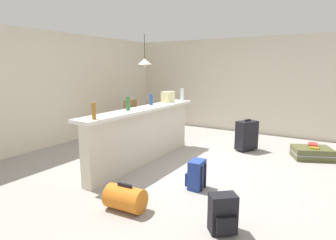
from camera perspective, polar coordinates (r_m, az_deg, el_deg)
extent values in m
cube|color=gray|center=(5.32, 3.24, -8.58)|extent=(13.00, 13.00, 0.05)
cube|color=beige|center=(7.01, -19.34, 6.14)|extent=(6.60, 0.10, 2.50)
cube|color=beige|center=(7.96, 11.87, 6.97)|extent=(0.10, 6.00, 2.50)
cube|color=beige|center=(5.12, -4.94, -3.45)|extent=(2.80, 0.20, 0.97)
cube|color=white|center=(5.02, -5.04, 2.20)|extent=(2.96, 0.40, 0.05)
cylinder|color=#9E661E|center=(4.00, -14.86, 1.78)|extent=(0.06, 0.06, 0.23)
cylinder|color=#2D6B38|center=(4.74, -8.17, 3.33)|extent=(0.07, 0.07, 0.23)
cylinder|color=#284C89|center=(5.35, -3.47, 4.15)|extent=(0.07, 0.07, 0.21)
cylinder|color=silver|center=(6.04, 2.91, 5.15)|extent=(0.07, 0.07, 0.27)
cube|color=beige|center=(5.81, -0.01, 4.72)|extent=(0.26, 0.18, 0.22)
cube|color=#4C331E|center=(6.83, -4.87, 2.12)|extent=(1.10, 0.80, 0.04)
cylinder|color=#4C331E|center=(6.31, -4.95, -2.00)|extent=(0.06, 0.06, 0.70)
cylinder|color=#4C331E|center=(7.11, -0.28, -0.53)|extent=(0.06, 0.06, 0.70)
cylinder|color=#4C331E|center=(6.73, -9.63, -1.32)|extent=(0.06, 0.06, 0.70)
cylinder|color=#4C331E|center=(7.48, -4.72, -0.01)|extent=(0.06, 0.06, 0.70)
cube|color=#9E754C|center=(6.54, -0.32, -0.80)|extent=(0.43, 0.43, 0.04)
cube|color=#9E754C|center=(6.60, -1.58, 1.60)|extent=(0.40, 0.07, 0.48)
cylinder|color=#9E754C|center=(6.37, -0.03, -3.18)|extent=(0.04, 0.04, 0.41)
cylinder|color=#9E754C|center=(6.62, 1.62, -2.65)|extent=(0.04, 0.04, 0.41)
cylinder|color=#9E754C|center=(6.56, -2.28, -2.78)|extent=(0.04, 0.04, 0.41)
cylinder|color=#9E754C|center=(6.80, -0.59, -2.29)|extent=(0.04, 0.04, 0.41)
cube|color=#9E754C|center=(7.35, -8.46, 0.36)|extent=(0.49, 0.49, 0.04)
cube|color=#9E754C|center=(7.17, -7.66, 2.22)|extent=(0.40, 0.13, 0.48)
cylinder|color=#9E754C|center=(7.61, -8.16, -1.01)|extent=(0.04, 0.04, 0.41)
cylinder|color=#9E754C|center=(7.43, -10.14, -1.35)|extent=(0.04, 0.04, 0.41)
cylinder|color=#9E754C|center=(7.36, -6.67, -1.37)|extent=(0.04, 0.04, 0.41)
cylinder|color=#9E754C|center=(7.18, -8.68, -1.73)|extent=(0.04, 0.04, 0.41)
cylinder|color=black|center=(6.85, -4.80, 14.63)|extent=(0.01, 0.01, 0.58)
cone|color=white|center=(6.84, -4.75, 11.77)|extent=(0.34, 0.34, 0.14)
sphere|color=white|center=(6.83, -4.74, 11.10)|extent=(0.07, 0.07, 0.07)
cube|color=#51562D|center=(6.08, 27.22, -5.98)|extent=(0.71, 0.82, 0.22)
cube|color=gray|center=(6.08, 27.22, -5.98)|extent=(0.73, 0.83, 0.02)
cube|color=#2D2D33|center=(6.23, 30.79, -5.93)|extent=(0.22, 0.20, 0.02)
cylinder|color=orange|center=(3.59, -8.70, -15.46)|extent=(0.34, 0.50, 0.30)
cube|color=black|center=(3.52, -8.78, -12.97)|extent=(0.04, 0.20, 0.04)
cube|color=black|center=(6.10, 15.71, -2.99)|extent=(0.50, 0.42, 0.60)
cylinder|color=black|center=(6.31, 16.79, -5.42)|extent=(0.07, 0.06, 0.06)
cylinder|color=black|center=(6.05, 14.29, -5.98)|extent=(0.07, 0.06, 0.06)
cube|color=#232328|center=(6.04, 15.86, -0.04)|extent=(0.14, 0.10, 0.04)
cube|color=black|center=(3.16, 11.07, -18.12)|extent=(0.32, 0.33, 0.42)
cube|color=black|center=(3.11, 11.75, -20.24)|extent=(0.19, 0.21, 0.19)
cube|color=black|center=(3.24, 9.21, -17.78)|extent=(0.04, 0.04, 0.36)
cube|color=black|center=(3.28, 11.65, -17.47)|extent=(0.04, 0.04, 0.36)
cube|color=#233D93|center=(4.12, 5.91, -10.96)|extent=(0.29, 0.19, 0.42)
cube|color=navy|center=(4.19, 4.47, -11.66)|extent=(0.22, 0.07, 0.19)
cube|color=black|center=(4.16, 7.58, -11.12)|extent=(0.04, 0.03, 0.36)
cube|color=black|center=(4.04, 6.85, -11.79)|extent=(0.04, 0.03, 0.36)
cube|color=gold|center=(6.01, 27.56, -4.91)|extent=(0.23, 0.18, 0.04)
cube|color=#AD2D2D|center=(6.06, 27.41, -4.41)|extent=(0.24, 0.18, 0.03)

